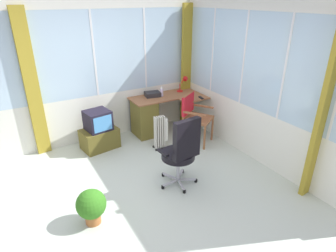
{
  "coord_description": "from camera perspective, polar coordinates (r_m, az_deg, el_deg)",
  "views": [
    {
      "loc": [
        -1.46,
        -3.1,
        2.62
      ],
      "look_at": [
        0.52,
        0.32,
        0.82
      ],
      "focal_mm": 30.71,
      "sensor_mm": 36.0,
      "label": 1
    }
  ],
  "objects": [
    {
      "name": "ground",
      "position": [
        4.33,
        -3.9,
        -13.26
      ],
      "size": [
        5.06,
        5.15,
        0.06
      ],
      "primitive_type": "cube",
      "color": "beige"
    },
    {
      "name": "north_window_panel",
      "position": [
        5.57,
        -14.15,
        10.0
      ],
      "size": [
        4.06,
        0.07,
        2.6
      ],
      "color": "white",
      "rests_on": "ground"
    },
    {
      "name": "east_window_panel",
      "position": [
        4.88,
        18.02,
        7.55
      ],
      "size": [
        0.07,
        4.15,
        2.6
      ],
      "color": "white",
      "rests_on": "ground"
    },
    {
      "name": "curtain_north_left",
      "position": [
        5.32,
        -25.43,
        7.16
      ],
      "size": [
        0.24,
        0.1,
        2.5
      ],
      "primitive_type": "cube",
      "rotation": [
        0.0,
        0.0,
        0.12
      ],
      "color": "#A28B28",
      "rests_on": "ground"
    },
    {
      "name": "curtain_corner",
      "position": [
        6.26,
        3.68,
        11.76
      ],
      "size": [
        0.23,
        0.09,
        2.5
      ],
      "primitive_type": "cube",
      "rotation": [
        0.0,
        0.0,
        0.07
      ],
      "color": "#A28B28",
      "rests_on": "ground"
    },
    {
      "name": "curtain_east_far",
      "position": [
        4.19,
        28.49,
        2.32
      ],
      "size": [
        0.23,
        0.09,
        2.5
      ],
      "primitive_type": "cube",
      "rotation": [
        0.0,
        0.0,
        0.09
      ],
      "color": "#A28B28",
      "rests_on": "ground"
    },
    {
      "name": "desk",
      "position": [
        5.83,
        -4.01,
        2.15
      ],
      "size": [
        1.44,
        0.86,
        0.76
      ],
      "color": "#975F3C",
      "rests_on": "ground"
    },
    {
      "name": "desk_lamp",
      "position": [
        6.11,
        3.27,
        8.76
      ],
      "size": [
        0.23,
        0.2,
        0.33
      ],
      "color": "red",
      "rests_on": "desk"
    },
    {
      "name": "tv_remote",
      "position": [
        5.78,
        6.57,
        5.6
      ],
      "size": [
        0.07,
        0.16,
        0.02
      ],
      "primitive_type": "cube",
      "rotation": [
        0.0,
        0.0,
        -0.17
      ],
      "color": "black",
      "rests_on": "desk"
    },
    {
      "name": "spray_bottle",
      "position": [
        5.84,
        -1.26,
        6.92
      ],
      "size": [
        0.06,
        0.06,
        0.22
      ],
      "color": "silver",
      "rests_on": "desk"
    },
    {
      "name": "paper_tray",
      "position": [
        5.85,
        -3.09,
        6.33
      ],
      "size": [
        0.33,
        0.28,
        0.09
      ],
      "primitive_type": "cube",
      "rotation": [
        0.0,
        0.0,
        -0.17
      ],
      "color": "#292729",
      "rests_on": "desk"
    },
    {
      "name": "wooden_armchair",
      "position": [
        5.46,
        4.88,
        2.86
      ],
      "size": [
        0.67,
        0.67,
        0.96
      ],
      "color": "#935835",
      "rests_on": "ground"
    },
    {
      "name": "office_chair",
      "position": [
        4.12,
        2.79,
        -4.61
      ],
      "size": [
        0.61,
        0.58,
        1.11
      ],
      "color": "#B7B7BF",
      "rests_on": "ground"
    },
    {
      "name": "tv_on_stand",
      "position": [
        5.45,
        -13.53,
        -1.17
      ],
      "size": [
        0.7,
        0.53,
        0.74
      ],
      "color": "brown",
      "rests_on": "ground"
    },
    {
      "name": "space_heater",
      "position": [
        5.29,
        -1.41,
        -1.22
      ],
      "size": [
        0.27,
        0.19,
        0.64
      ],
      "color": "silver",
      "rests_on": "ground"
    },
    {
      "name": "potted_plant",
      "position": [
        3.78,
        -14.97,
        -14.97
      ],
      "size": [
        0.37,
        0.37,
        0.47
      ],
      "color": "#A86232",
      "rests_on": "ground"
    }
  ]
}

